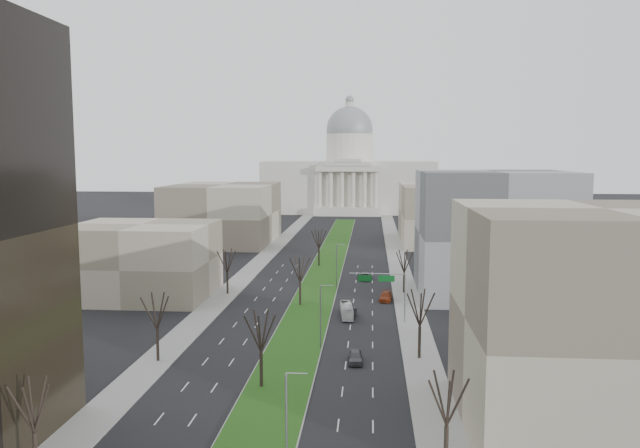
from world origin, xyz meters
The scene contains 28 objects.
ground centered at (0.00, 120.00, 0.00)m, with size 600.00×600.00×0.00m, color black.
median centered at (0.00, 118.99, 0.10)m, with size 8.00×222.03×0.20m.
sidewalk_left centered at (-17.50, 95.00, 0.07)m, with size 5.00×330.00×0.15m, color gray.
sidewalk_right centered at (17.50, 95.00, 0.07)m, with size 5.00×330.00×0.15m, color gray.
capitol centered at (0.00, 269.59, 16.31)m, with size 80.00×46.00×55.00m.
building_beige_left centered at (-33.00, 85.00, 7.00)m, with size 26.00×22.00×14.00m, color gray.
building_tan_right centered at (33.00, 32.00, 11.00)m, with size 26.00×24.00×22.00m, color #7A6E5E.
building_grey_right centered at (34.00, 92.00, 12.00)m, with size 28.00×26.00×24.00m, color #595B5E.
building_far_left centered at (-35.00, 160.00, 9.00)m, with size 30.00×40.00×18.00m, color #7A6E5E.
building_far_right centered at (35.00, 165.00, 9.00)m, with size 30.00×40.00×18.00m, color gray.
tree_left_near centered at (-17.20, 18.00, 6.61)m, with size 5.10×5.10×9.18m.
tree_left_mid centered at (-17.20, 48.00, 7.00)m, with size 5.40×5.40×9.72m.
tree_left_far centered at (-17.20, 88.00, 6.84)m, with size 5.28×5.28×9.50m.
tree_right_near centered at (17.20, 22.00, 6.69)m, with size 5.16×5.16×9.29m.
tree_right_mid centered at (17.20, 52.00, 7.16)m, with size 5.52×5.52×9.94m.
tree_right_far centered at (17.20, 92.00, 6.53)m, with size 5.04×5.04×9.07m.
tree_median_a centered at (-2.00, 40.00, 7.00)m, with size 5.40×5.40×9.72m.
tree_median_b centered at (-2.00, 80.00, 7.00)m, with size 5.40×5.40×9.72m.
tree_median_c centered at (-2.00, 120.00, 7.00)m, with size 5.40×5.40×9.72m.
streetlamp_median_a centered at (3.76, 20.00, 4.81)m, with size 1.90×0.20×9.16m.
streetlamp_median_b centered at (3.76, 55.00, 4.81)m, with size 1.90×0.20×9.16m.
streetlamp_median_c centered at (3.76, 95.00, 4.81)m, with size 1.90×0.20×9.16m.
mast_arm_signs centered at (13.49, 70.03, 6.11)m, with size 9.12×0.24×8.09m.
car_grey_near centered at (8.73, 49.79, 0.78)m, with size 1.85×4.60×1.57m, color #48494F.
car_black centered at (7.42, 72.65, 0.74)m, with size 1.57×4.50×1.48m, color black.
car_red centered at (13.50, 85.16, 0.78)m, with size 2.18×5.36×1.56m, color maroon.
car_grey_far centered at (9.35, 104.77, 0.78)m, with size 2.59×5.61×1.56m, color #494C50.
box_van centered at (6.67, 72.76, 1.10)m, with size 1.85×7.92×2.21m, color white.
Camera 1 is at (10.63, -29.55, 27.10)m, focal length 35.00 mm.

